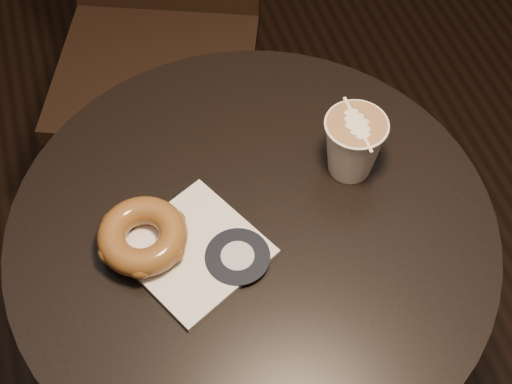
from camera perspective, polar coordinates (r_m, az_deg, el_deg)
The scene contains 4 objects.
cafe_table at distance 1.19m, azimuth -0.27°, elevation -7.77°, with size 0.70×0.70×0.75m.
pastry_bag at distance 0.99m, azimuth -4.95°, elevation -4.70°, with size 0.17×0.17×0.01m, color white.
doughnut at distance 0.98m, azimuth -9.06°, elevation -3.50°, with size 0.12×0.12×0.04m, color brown.
latte_cup at distance 1.04m, azimuth 7.76°, elevation 3.67°, with size 0.09×0.09×0.10m, color white, non-canonical shape.
Camera 1 is at (-0.15, -0.51, 1.61)m, focal length 50.00 mm.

